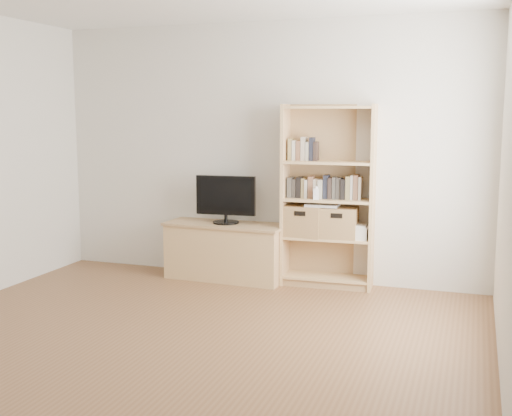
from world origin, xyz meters
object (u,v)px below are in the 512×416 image
at_px(bookshelf, 328,197).
at_px(basket_right, 339,222).
at_px(tv_stand, 226,252).
at_px(basket_left, 304,220).
at_px(television, 226,200).
at_px(laptop, 322,205).
at_px(baby_monitor, 316,194).

height_order(bookshelf, basket_right, bookshelf).
distance_m(tv_stand, basket_right, 1.21).
bearing_deg(basket_left, tv_stand, -176.79).
bearing_deg(bookshelf, basket_left, -178.81).
bearing_deg(television, laptop, -1.81).
relative_size(baby_monitor, laptop, 0.33).
distance_m(basket_left, basket_right, 0.35).
relative_size(bookshelf, laptop, 5.62).
height_order(basket_left, laptop, laptop).
bearing_deg(bookshelf, basket_right, -2.60).
distance_m(baby_monitor, basket_right, 0.36).
bearing_deg(bookshelf, tv_stand, -179.12).
bearing_deg(laptop, baby_monitor, -122.05).
bearing_deg(laptop, television, -179.13).
height_order(baby_monitor, basket_right, baby_monitor).
xyz_separation_m(baby_monitor, basket_left, (-0.14, 0.09, -0.28)).
distance_m(baby_monitor, laptop, 0.15).
xyz_separation_m(basket_left, laptop, (0.19, -0.01, 0.16)).
bearing_deg(tv_stand, basket_right, 5.90).
height_order(tv_stand, basket_right, basket_right).
xyz_separation_m(bookshelf, baby_monitor, (-0.09, -0.10, 0.03)).
distance_m(bookshelf, baby_monitor, 0.14).
xyz_separation_m(basket_left, basket_right, (0.35, 0.02, -0.00)).
height_order(baby_monitor, basket_left, baby_monitor).
xyz_separation_m(television, basket_left, (0.81, 0.05, -0.18)).
xyz_separation_m(bookshelf, laptop, (-0.05, -0.03, -0.08)).
bearing_deg(basket_right, tv_stand, 179.57).
relative_size(bookshelf, basket_right, 4.95).
bearing_deg(basket_right, television, 179.57).
height_order(tv_stand, television, television).
height_order(television, laptop, television).
bearing_deg(baby_monitor, television, 163.77).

